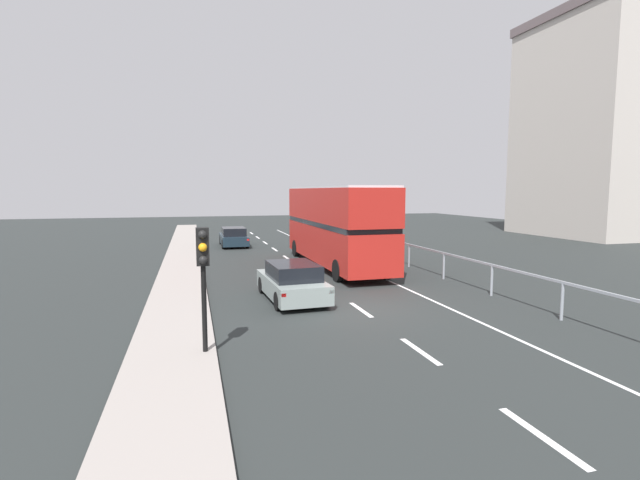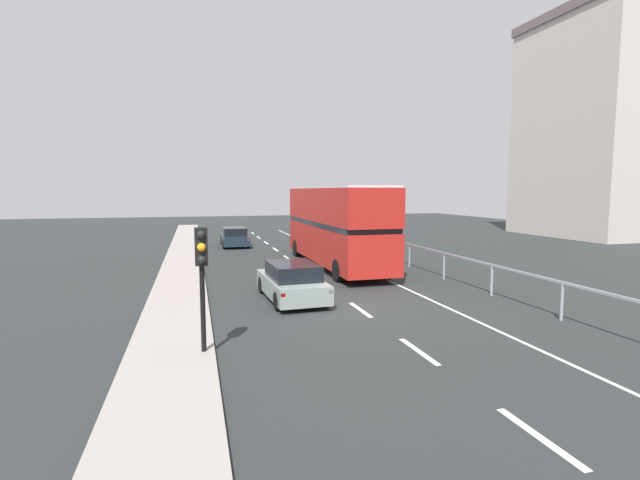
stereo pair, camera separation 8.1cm
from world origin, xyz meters
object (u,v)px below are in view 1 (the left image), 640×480
object	(u,v)px
hatchback_car_near	(292,282)
traffic_signal_pole	(203,260)
sedan_car_ahead	(234,237)
double_decker_bus_red	(335,224)

from	to	relation	value
hatchback_car_near	traffic_signal_pole	xyz separation A→B (m)	(-3.28, -5.24, 1.73)
sedan_car_ahead	traffic_signal_pole	bearing A→B (deg)	-96.45
traffic_signal_pole	double_decker_bus_red	bearing A→B (deg)	59.63
double_decker_bus_red	traffic_signal_pole	size ratio (longest dim) A/B	3.76
hatchback_car_near	double_decker_bus_red	bearing A→B (deg)	58.33
double_decker_bus_red	sedan_car_ahead	distance (m)	11.58
double_decker_bus_red	sedan_car_ahead	size ratio (longest dim) A/B	2.59
traffic_signal_pole	sedan_car_ahead	world-z (taller)	traffic_signal_pole
hatchback_car_near	sedan_car_ahead	xyz separation A→B (m)	(-0.61, 17.43, -0.01)
sedan_car_ahead	double_decker_bus_red	bearing A→B (deg)	-67.05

